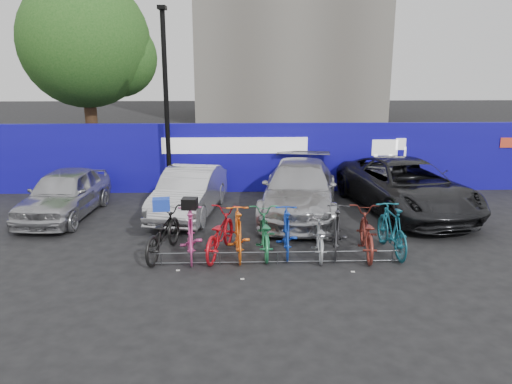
{
  "coord_description": "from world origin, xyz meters",
  "views": [
    {
      "loc": [
        -0.83,
        -11.04,
        4.38
      ],
      "look_at": [
        -0.4,
        2.0,
        1.01
      ],
      "focal_mm": 35.0,
      "sensor_mm": 36.0,
      "label": 1
    }
  ],
  "objects_px": {
    "bike_0": "(163,233)",
    "bike_5": "(286,231)",
    "bike_3": "(238,233)",
    "bike_rack": "(278,257)",
    "bike_2": "(220,233)",
    "car_2": "(300,189)",
    "bike_1": "(191,233)",
    "tree": "(91,46)",
    "lamppost": "(166,99)",
    "bike_9": "(392,229)",
    "car_1": "(189,192)",
    "bike_7": "(337,230)",
    "car_0": "(64,193)",
    "bike_8": "(366,233)",
    "bike_6": "(319,237)",
    "car_3": "(406,186)",
    "bike_4": "(264,232)"
  },
  "relations": [
    {
      "from": "car_2",
      "to": "bike_8",
      "type": "distance_m",
      "value": 3.53
    },
    {
      "from": "bike_8",
      "to": "bike_9",
      "type": "relative_size",
      "value": 1.04
    },
    {
      "from": "bike_3",
      "to": "bike_6",
      "type": "distance_m",
      "value": 1.89
    },
    {
      "from": "bike_0",
      "to": "bike_5",
      "type": "xyz_separation_m",
      "value": [
        2.9,
        0.06,
        -0.0
      ]
    },
    {
      "from": "car_1",
      "to": "bike_3",
      "type": "relative_size",
      "value": 2.22
    },
    {
      "from": "bike_rack",
      "to": "bike_2",
      "type": "height_order",
      "value": "bike_2"
    },
    {
      "from": "bike_rack",
      "to": "car_2",
      "type": "relative_size",
      "value": 1.06
    },
    {
      "from": "car_1",
      "to": "bike_8",
      "type": "relative_size",
      "value": 2.07
    },
    {
      "from": "bike_5",
      "to": "bike_3",
      "type": "bearing_deg",
      "value": 10.57
    },
    {
      "from": "bike_9",
      "to": "car_1",
      "type": "bearing_deg",
      "value": -36.1
    },
    {
      "from": "bike_rack",
      "to": "car_3",
      "type": "relative_size",
      "value": 0.99
    },
    {
      "from": "car_0",
      "to": "bike_0",
      "type": "height_order",
      "value": "car_0"
    },
    {
      "from": "tree",
      "to": "bike_7",
      "type": "bearing_deg",
      "value": -50.46
    },
    {
      "from": "lamppost",
      "to": "car_2",
      "type": "distance_m",
      "value": 5.29
    },
    {
      "from": "car_0",
      "to": "bike_2",
      "type": "height_order",
      "value": "car_0"
    },
    {
      "from": "lamppost",
      "to": "bike_9",
      "type": "xyz_separation_m",
      "value": [
        5.94,
        -5.4,
        -2.68
      ]
    },
    {
      "from": "car_0",
      "to": "car_3",
      "type": "xyz_separation_m",
      "value": [
        10.12,
        0.18,
        0.08
      ]
    },
    {
      "from": "car_0",
      "to": "bike_2",
      "type": "distance_m",
      "value": 5.62
    },
    {
      "from": "lamppost",
      "to": "bike_3",
      "type": "height_order",
      "value": "lamppost"
    },
    {
      "from": "bike_rack",
      "to": "bike_2",
      "type": "relative_size",
      "value": 2.77
    },
    {
      "from": "bike_7",
      "to": "bike_9",
      "type": "distance_m",
      "value": 1.28
    },
    {
      "from": "car_0",
      "to": "bike_9",
      "type": "distance_m",
      "value": 9.26
    },
    {
      "from": "tree",
      "to": "bike_9",
      "type": "xyz_separation_m",
      "value": [
        9.51,
        -10.06,
        -4.48
      ]
    },
    {
      "from": "tree",
      "to": "bike_7",
      "type": "height_order",
      "value": "tree"
    },
    {
      "from": "tree",
      "to": "bike_9",
      "type": "relative_size",
      "value": 3.98
    },
    {
      "from": "car_3",
      "to": "bike_8",
      "type": "bearing_deg",
      "value": -130.18
    },
    {
      "from": "bike_7",
      "to": "car_2",
      "type": "bearing_deg",
      "value": -67.95
    },
    {
      "from": "lamppost",
      "to": "car_0",
      "type": "distance_m",
      "value": 4.37
    },
    {
      "from": "car_1",
      "to": "bike_4",
      "type": "relative_size",
      "value": 2.16
    },
    {
      "from": "lamppost",
      "to": "bike_5",
      "type": "height_order",
      "value": "lamppost"
    },
    {
      "from": "bike_6",
      "to": "bike_0",
      "type": "bearing_deg",
      "value": 3.43
    },
    {
      "from": "bike_rack",
      "to": "bike_1",
      "type": "xyz_separation_m",
      "value": [
        -1.98,
        0.51,
        0.42
      ]
    },
    {
      "from": "bike_0",
      "to": "bike_2",
      "type": "relative_size",
      "value": 1.04
    },
    {
      "from": "tree",
      "to": "car_0",
      "type": "xyz_separation_m",
      "value": [
        0.82,
        -6.87,
        -4.36
      ]
    },
    {
      "from": "bike_3",
      "to": "bike_2",
      "type": "bearing_deg",
      "value": -12.81
    },
    {
      "from": "bike_5",
      "to": "bike_7",
      "type": "bearing_deg",
      "value": -177.26
    },
    {
      "from": "bike_0",
      "to": "bike_7",
      "type": "distance_m",
      "value": 4.11
    },
    {
      "from": "bike_rack",
      "to": "bike_8",
      "type": "bearing_deg",
      "value": 14.32
    },
    {
      "from": "bike_3",
      "to": "bike_8",
      "type": "distance_m",
      "value": 3.0
    },
    {
      "from": "car_2",
      "to": "bike_0",
      "type": "distance_m",
      "value": 4.83
    },
    {
      "from": "bike_1",
      "to": "bike_0",
      "type": "bearing_deg",
      "value": -16.21
    },
    {
      "from": "lamppost",
      "to": "car_2",
      "type": "relative_size",
      "value": 1.16
    },
    {
      "from": "car_0",
      "to": "bike_3",
      "type": "bearing_deg",
      "value": -27.93
    },
    {
      "from": "bike_7",
      "to": "bike_8",
      "type": "distance_m",
      "value": 0.67
    },
    {
      "from": "car_1",
      "to": "bike_5",
      "type": "relative_size",
      "value": 2.3
    },
    {
      "from": "bike_7",
      "to": "bike_8",
      "type": "bearing_deg",
      "value": -179.37
    },
    {
      "from": "bike_2",
      "to": "tree",
      "type": "bearing_deg",
      "value": -46.79
    },
    {
      "from": "car_2",
      "to": "bike_1",
      "type": "height_order",
      "value": "car_2"
    },
    {
      "from": "tree",
      "to": "bike_2",
      "type": "height_order",
      "value": "tree"
    },
    {
      "from": "car_1",
      "to": "bike_8",
      "type": "xyz_separation_m",
      "value": [
        4.45,
        -3.33,
        -0.16
      ]
    }
  ]
}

